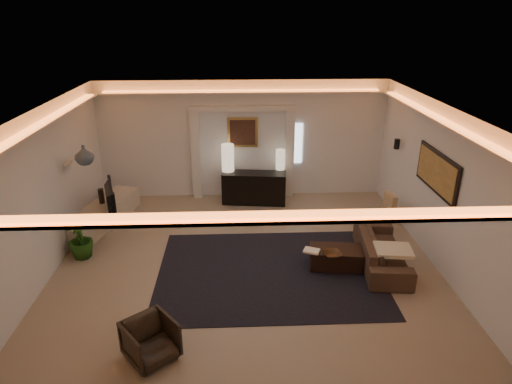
{
  "coord_description": "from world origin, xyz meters",
  "views": [
    {
      "loc": [
        -0.14,
        -7.13,
        4.43
      ],
      "look_at": [
        0.2,
        0.6,
        1.25
      ],
      "focal_mm": 31.29,
      "sensor_mm": 36.0,
      "label": 1
    }
  ],
  "objects_px": {
    "console": "(254,188)",
    "armchair": "(151,341)",
    "sofa": "(382,250)",
    "coffee_table": "(336,257)"
  },
  "relations": [
    {
      "from": "console",
      "to": "armchair",
      "type": "height_order",
      "value": "console"
    },
    {
      "from": "sofa",
      "to": "armchair",
      "type": "relative_size",
      "value": 3.05
    },
    {
      "from": "armchair",
      "to": "coffee_table",
      "type": "bearing_deg",
      "value": -2.39
    },
    {
      "from": "console",
      "to": "armchair",
      "type": "bearing_deg",
      "value": -100.53
    },
    {
      "from": "armchair",
      "to": "console",
      "type": "bearing_deg",
      "value": 34.27
    },
    {
      "from": "coffee_table",
      "to": "armchair",
      "type": "relative_size",
      "value": 1.48
    },
    {
      "from": "sofa",
      "to": "coffee_table",
      "type": "distance_m",
      "value": 0.88
    },
    {
      "from": "armchair",
      "to": "sofa",
      "type": "bearing_deg",
      "value": -8.04
    },
    {
      "from": "console",
      "to": "coffee_table",
      "type": "height_order",
      "value": "console"
    },
    {
      "from": "console",
      "to": "sofa",
      "type": "height_order",
      "value": "console"
    }
  ]
}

